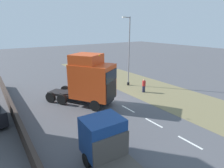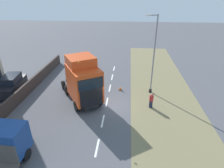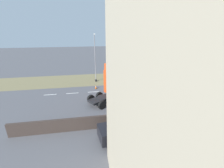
# 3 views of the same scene
# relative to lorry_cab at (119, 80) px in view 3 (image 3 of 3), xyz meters

# --- Properties ---
(ground_plane) EXTENTS (120.00, 120.00, 0.00)m
(ground_plane) POSITION_rel_lorry_cab_xyz_m (-2.30, 0.44, -2.46)
(ground_plane) COLOR #515156
(ground_plane) RESTS_ON ground
(grass_verge) EXTENTS (7.00, 44.00, 0.01)m
(grass_verge) POSITION_rel_lorry_cab_xyz_m (-8.30, 0.44, -2.45)
(grass_verge) COLOR olive
(grass_verge) RESTS_ON ground
(lane_markings) EXTENTS (0.16, 21.00, 0.00)m
(lane_markings) POSITION_rel_lorry_cab_xyz_m (-2.30, -0.26, -2.46)
(lane_markings) COLOR white
(lane_markings) RESTS_ON ground
(boundary_wall) EXTENTS (0.25, 24.00, 1.36)m
(boundary_wall) POSITION_rel_lorry_cab_xyz_m (6.70, 0.44, -1.78)
(boundary_wall) COLOR #382D28
(boundary_wall) RESTS_ON ground
(building_block) EXTENTS (8.74, 8.19, 12.68)m
(building_block) POSITION_rel_lorry_cab_xyz_m (14.58, 1.08, 3.34)
(building_block) COLOR #C1B293
(building_block) RESTS_ON ground
(lorry_cab) EXTENTS (5.74, 7.01, 5.04)m
(lorry_cab) POSITION_rel_lorry_cab_xyz_m (0.00, 0.00, 0.00)
(lorry_cab) COLOR black
(lorry_cab) RESTS_ON ground
(flatbed_truck) EXTENTS (2.37, 5.12, 2.61)m
(flatbed_truck) POSITION_rel_lorry_cab_xyz_m (3.32, 7.96, -1.09)
(flatbed_truck) COLOR navy
(flatbed_truck) RESTS_ON ground
(parked_car) EXTENTS (2.51, 4.70, 2.11)m
(parked_car) POSITION_rel_lorry_cab_xyz_m (8.47, -1.30, -1.44)
(parked_car) COLOR black
(parked_car) RESTS_ON ground
(lamp_post) EXTENTS (1.28, 0.32, 8.46)m
(lamp_post) POSITION_rel_lorry_cab_xyz_m (-6.94, -2.78, 1.49)
(lamp_post) COLOR black
(lamp_post) RESTS_ON ground
(pedestrian) EXTENTS (0.39, 0.39, 1.57)m
(pedestrian) POSITION_rel_lorry_cab_xyz_m (-6.74, 0.35, -1.69)
(pedestrian) COLOR #1E233D
(pedestrian) RESTS_ON ground
(traffic_cone_lead) EXTENTS (0.36, 0.36, 0.58)m
(traffic_cone_lead) POSITION_rel_lorry_cab_xyz_m (-3.58, -3.03, -2.18)
(traffic_cone_lead) COLOR black
(traffic_cone_lead) RESTS_ON ground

